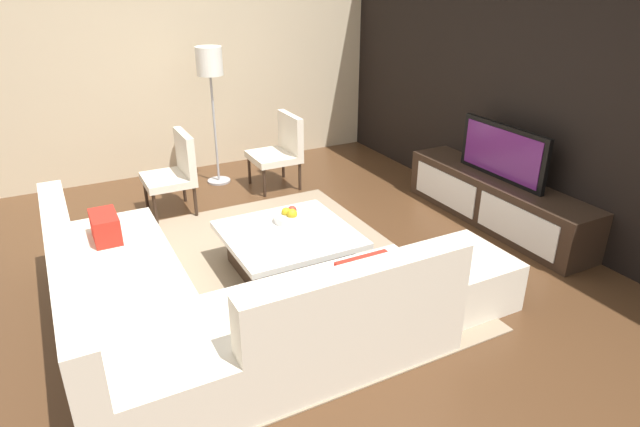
# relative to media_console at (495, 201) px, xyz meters

# --- Properties ---
(ground_plane) EXTENTS (14.00, 14.00, 0.00)m
(ground_plane) POSITION_rel_media_console_xyz_m (0.00, -2.40, -0.25)
(ground_plane) COLOR #4C301C
(feature_wall_back) EXTENTS (6.40, 0.12, 2.80)m
(feature_wall_back) POSITION_rel_media_console_xyz_m (0.00, 0.30, 1.15)
(feature_wall_back) COLOR black
(feature_wall_back) RESTS_ON ground
(side_wall_left) EXTENTS (0.12, 5.20, 2.80)m
(side_wall_left) POSITION_rel_media_console_xyz_m (-3.20, -2.20, 1.15)
(side_wall_left) COLOR beige
(side_wall_left) RESTS_ON ground
(area_rug) EXTENTS (3.12, 2.40, 0.01)m
(area_rug) POSITION_rel_media_console_xyz_m (-0.10, -2.40, -0.24)
(area_rug) COLOR gray
(area_rug) RESTS_ON ground
(media_console) EXTENTS (2.23, 0.50, 0.50)m
(media_console) POSITION_rel_media_console_xyz_m (0.00, 0.00, 0.00)
(media_console) COLOR #332319
(media_console) RESTS_ON ground
(television) EXTENTS (1.10, 0.06, 0.55)m
(television) POSITION_rel_media_console_xyz_m (0.00, 0.00, 0.52)
(television) COLOR black
(television) RESTS_ON media_console
(sectional_couch) EXTENTS (2.49, 2.43, 0.83)m
(sectional_couch) POSITION_rel_media_console_xyz_m (0.53, -3.25, 0.04)
(sectional_couch) COLOR beige
(sectional_couch) RESTS_ON ground
(coffee_table) EXTENTS (1.04, 1.07, 0.38)m
(coffee_table) POSITION_rel_media_console_xyz_m (-0.10, -2.30, -0.05)
(coffee_table) COLOR #332319
(coffee_table) RESTS_ON ground
(accent_chair_near) EXTENTS (0.55, 0.50, 0.87)m
(accent_chair_near) POSITION_rel_media_console_xyz_m (-1.83, -2.82, 0.24)
(accent_chair_near) COLOR #332319
(accent_chair_near) RESTS_ON ground
(floor_lamp) EXTENTS (0.30, 0.30, 1.63)m
(floor_lamp) POSITION_rel_media_console_xyz_m (-2.49, -2.17, 1.11)
(floor_lamp) COLOR #A5A5AA
(floor_lamp) RESTS_ON ground
(ottoman) EXTENTS (0.70, 0.70, 0.40)m
(ottoman) POSITION_rel_media_console_xyz_m (0.95, -1.29, -0.05)
(ottoman) COLOR beige
(ottoman) RESTS_ON ground
(fruit_bowl) EXTENTS (0.28, 0.28, 0.14)m
(fruit_bowl) POSITION_rel_media_console_xyz_m (-0.28, -2.20, 0.18)
(fruit_bowl) COLOR silver
(fruit_bowl) RESTS_ON coffee_table
(accent_chair_far) EXTENTS (0.57, 0.54, 0.87)m
(accent_chair_far) POSITION_rel_media_console_xyz_m (-2.02, -1.51, 0.24)
(accent_chair_far) COLOR #332319
(accent_chair_far) RESTS_ON ground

